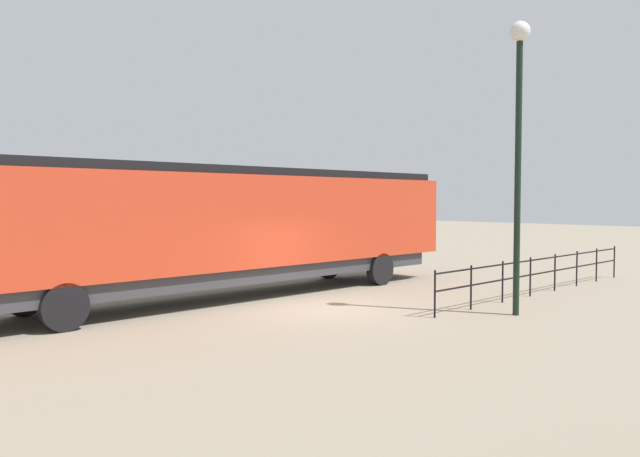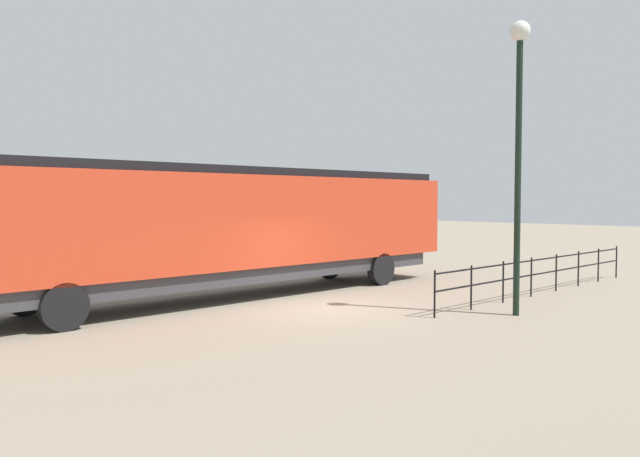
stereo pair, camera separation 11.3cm
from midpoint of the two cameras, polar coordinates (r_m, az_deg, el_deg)
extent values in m
plane|color=gray|center=(16.82, 0.86, -7.43)|extent=(120.00, 120.00, 0.00)
cube|color=red|center=(18.70, -8.14, 0.73)|extent=(2.85, 16.98, 2.65)
cube|color=black|center=(23.82, 6.58, 0.20)|extent=(2.73, 2.11, 1.85)
cube|color=black|center=(18.71, -8.17, 5.16)|extent=(2.56, 16.31, 0.24)
cube|color=#38383D|center=(18.82, -8.10, -3.99)|extent=(2.56, 15.63, 0.45)
cylinder|color=black|center=(23.31, 0.99, -3.23)|extent=(0.30, 1.10, 1.10)
cylinder|color=black|center=(21.58, 5.76, -3.72)|extent=(0.30, 1.10, 1.10)
cylinder|color=black|center=(17.52, -25.31, -5.46)|extent=(0.30, 1.10, 1.10)
cylinder|color=black|center=(15.15, -22.24, -6.64)|extent=(0.30, 1.10, 1.10)
cylinder|color=black|center=(16.52, 17.87, 4.45)|extent=(0.16, 0.16, 7.00)
sphere|color=silver|center=(17.04, 18.05, 16.82)|extent=(0.51, 0.51, 0.51)
cube|color=black|center=(20.67, 20.01, -2.63)|extent=(0.04, 11.50, 0.04)
cube|color=black|center=(20.72, 19.99, -3.84)|extent=(0.04, 11.50, 0.04)
cylinder|color=black|center=(15.81, 10.66, -5.93)|extent=(0.05, 0.05, 1.19)
cylinder|color=black|center=(17.16, 13.87, -5.29)|extent=(0.05, 0.05, 1.19)
cylinder|color=black|center=(18.56, 16.60, -4.72)|extent=(0.05, 0.05, 1.19)
cylinder|color=black|center=(19.99, 18.94, -4.23)|extent=(0.05, 0.05, 1.19)
cylinder|color=black|center=(21.46, 20.97, -3.80)|extent=(0.05, 0.05, 1.19)
cylinder|color=black|center=(22.95, 22.72, -3.42)|extent=(0.05, 0.05, 1.19)
cylinder|color=black|center=(24.46, 24.27, -3.08)|extent=(0.05, 0.05, 1.19)
cylinder|color=black|center=(25.98, 25.63, -2.78)|extent=(0.05, 0.05, 1.19)
camera|label=1|loc=(0.06, -89.81, 0.01)|focal=34.92mm
camera|label=2|loc=(0.06, 90.19, -0.01)|focal=34.92mm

